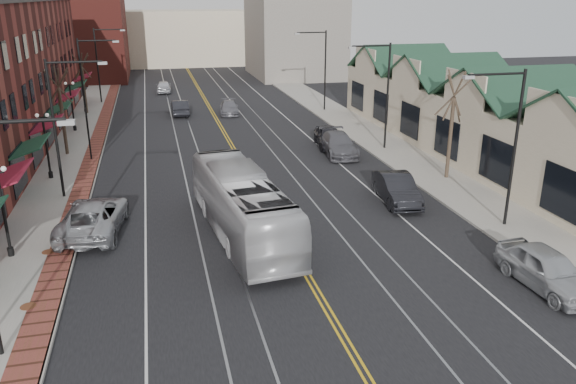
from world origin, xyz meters
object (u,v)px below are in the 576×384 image
parked_suv (93,217)px  parked_car_b (397,189)px  transit_bus (242,205)px  parked_car_d (329,137)px  parked_car_c (338,144)px  parked_car_a (547,269)px

parked_suv → parked_car_b: size_ratio=1.23×
transit_bus → parked_car_b: (9.50, 2.71, -0.81)m
parked_suv → parked_car_d: bearing=-134.0°
parked_suv → parked_car_c: 20.21m
parked_car_a → parked_car_d: (-1.80, 23.94, -0.01)m
parked_car_b → transit_bus: bearing=-157.1°
parked_car_a → parked_car_c: parked_car_a is taller
transit_bus → parked_suv: bearing=-22.6°
parked_car_a → parked_car_b: parked_car_a is taller
parked_car_c → parked_car_d: (0.00, 2.33, 0.02)m
parked_car_a → parked_car_b: bearing=96.4°
parked_car_b → parked_suv: bearing=-171.2°
transit_bus → parked_car_a: bearing=138.0°
parked_suv → parked_car_d: size_ratio=1.28×
parked_suv → parked_car_b: 16.81m
transit_bus → parked_car_d: size_ratio=2.43×
parked_suv → parked_car_d: 21.60m
transit_bus → parked_car_a: (11.30, -8.20, -0.80)m
parked_car_b → parked_car_d: 13.03m
parked_suv → parked_car_b: bearing=-171.1°
parked_car_a → parked_car_b: (-1.80, 10.90, -0.01)m
parked_car_c → transit_bus: bearing=-120.0°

